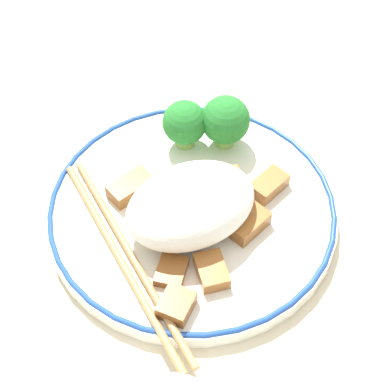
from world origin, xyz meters
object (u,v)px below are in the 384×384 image
broccoli_back_center (185,123)px  chopsticks (126,257)px  plate (192,210)px  broccoli_back_left (225,121)px

broccoli_back_center → chopsticks: size_ratio=0.22×
broccoli_back_center → chopsticks: bearing=42.6°
plate → broccoli_back_left: broccoli_back_left is taller
plate → chopsticks: chopsticks is taller
plate → broccoli_back_left: 0.09m
plate → broccoli_back_center: 0.08m
broccoli_back_center → broccoli_back_left: bearing=154.1°
plate → broccoli_back_left: size_ratio=4.78×
chopsticks → plate: bearing=-162.1°
plate → broccoli_back_center: (-0.03, -0.07, 0.03)m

